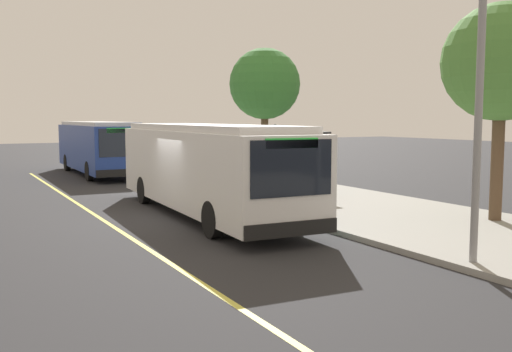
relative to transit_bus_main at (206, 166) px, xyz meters
name	(u,v)px	position (x,y,z in m)	size (l,w,h in m)	color
ground_plane	(178,218)	(0.07, -1.01, -1.62)	(120.00, 120.00, 0.00)	#2B2B2D
sidewalk_curb	(333,203)	(0.07, 4.99, -1.54)	(44.00, 6.40, 0.15)	gray
lane_stripe_center	(109,224)	(0.07, -3.21, -1.61)	(36.00, 0.14, 0.01)	#E0D64C
transit_bus_main	(206,166)	(0.00, 0.00, 0.00)	(11.49, 3.05, 2.95)	white
transit_bus_second	(98,146)	(-15.37, 0.09, 0.00)	(10.48, 2.71, 2.95)	navy
bus_shelter	(295,148)	(-2.84, 5.17, 0.30)	(2.90, 1.60, 2.48)	#333338
waiting_bench	(296,180)	(-2.86, 5.24, -0.98)	(1.60, 0.48, 0.95)	brown
route_sign_post	(275,153)	(-0.23, 2.71, 0.34)	(0.44, 0.08, 2.80)	#333338
pedestrian_commuter	(241,166)	(-4.70, 3.66, -0.50)	(0.24, 0.40, 1.69)	#282D47
street_tree_near_shelter	(501,63)	(5.65, 6.84, 3.12)	(3.40, 3.40, 6.32)	brown
street_tree_upstreet	(265,84)	(-7.45, 6.33, 3.16)	(3.43, 3.43, 6.37)	brown
utility_pole	(479,109)	(8.86, 2.24, 1.73)	(0.16, 0.16, 6.40)	gray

